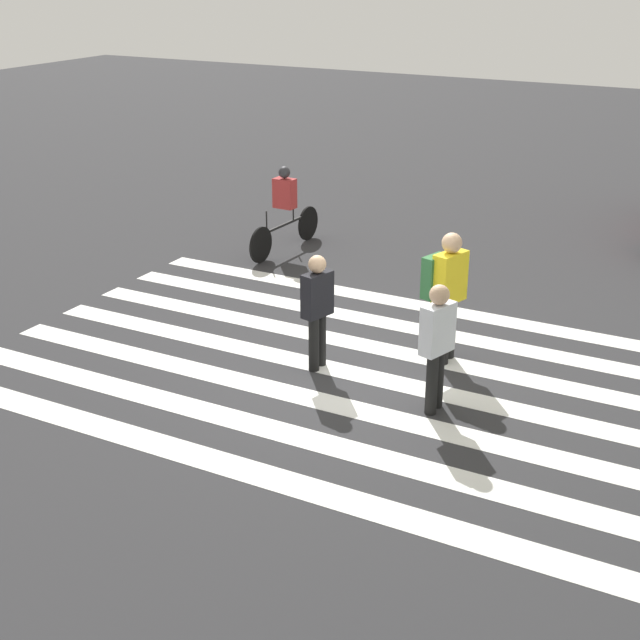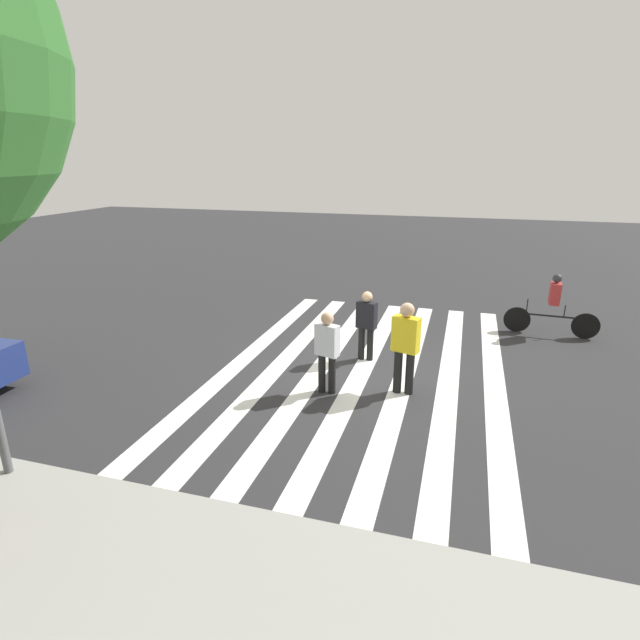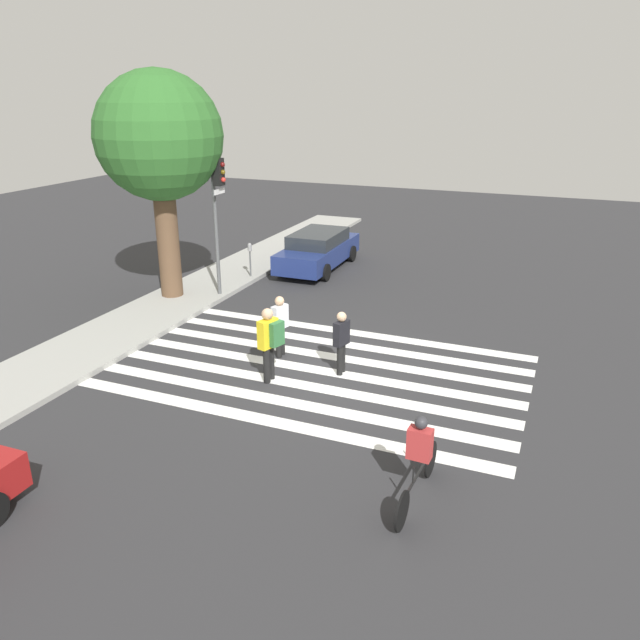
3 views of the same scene
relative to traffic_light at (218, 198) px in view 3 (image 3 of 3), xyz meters
The scene contains 11 objects.
ground_plane 7.36m from the traffic_light, 128.17° to the right, with size 60.00×60.00×0.00m, color #2D2D30.
sidewalk_curb 5.32m from the traffic_light, 164.94° to the left, with size 36.00×2.50×0.14m.
crosswalk_stripes 7.36m from the traffic_light, 128.17° to the right, with size 5.89×10.00×0.01m.
traffic_light is the anchor object (origin of this frame).
parking_meter 3.21m from the traffic_light, ahead, with size 0.15×0.15×1.38m.
street_tree 2.46m from the traffic_light, 114.76° to the left, with size 3.93×3.93×7.21m.
pedestrian_adult_yellow_jacket 5.81m from the traffic_light, 132.98° to the right, with size 0.50×0.33×1.64m.
pedestrian_adult_blue_shirt 6.99m from the traffic_light, 139.51° to the right, with size 0.55×0.52×1.84m.
pedestrian_child_with_backpack 7.38m from the traffic_light, 125.03° to the right, with size 0.48×0.31×1.60m.
cyclist_near_curb 12.22m from the traffic_light, 133.60° to the right, with size 2.29×0.41×1.62m.
car_parked_far_curb 5.50m from the traffic_light, 18.65° to the right, with size 4.80×2.00×1.45m.
Camera 3 is at (-13.07, -5.36, 6.63)m, focal length 35.00 mm.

